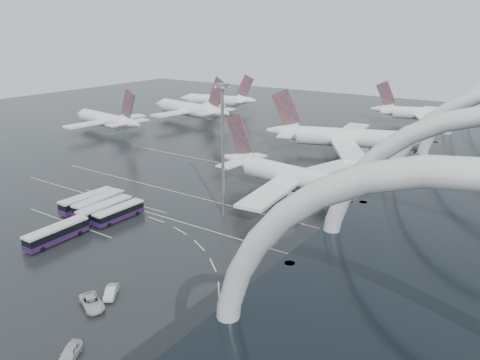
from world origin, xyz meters
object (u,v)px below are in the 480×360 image
Objects in this scene: bus_row_near_d at (119,213)px; floodlight_mast at (223,135)px; gse_cart_belly_a at (298,212)px; gse_cart_belly_c at (266,199)px; van_curve_c at (111,292)px; bus_row_near_a at (87,201)px; jet_remote_west at (107,120)px; van_curve_b at (70,353)px; bus_row_near_b at (99,204)px; bus_row_near_c at (105,210)px; bus_row_far_c at (56,233)px; gse_cart_belly_b at (363,198)px; jet_remote_far at (218,100)px; gse_cart_belly_d at (357,209)px; airliner_gate_b at (353,139)px; van_curve_a at (92,302)px; airliner_gate_c at (430,114)px; jet_remote_mid at (191,110)px; airliner_main at (303,179)px.

bus_row_near_d is 28.60m from floodlight_mast.
gse_cart_belly_a is 0.89× the size of gse_cart_belly_c.
bus_row_near_a is at bearing 110.66° from van_curve_c.
jet_remote_west reaches higher than van_curve_b.
floodlight_mast is at bearing -63.68° from bus_row_near_b.
bus_row_near_c is 47.33m from van_curve_b.
bus_row_far_c is (9.58, -15.07, -0.05)m from bus_row_near_a.
gse_cart_belly_b is (47.95, 40.67, -1.15)m from bus_row_near_b.
jet_remote_far is at bearing 29.51° from bus_row_near_d.
gse_cart_belly_c is 21.82m from gse_cart_belly_d.
airliner_gate_b is 86.84m from bus_row_near_c.
bus_row_near_d is (3.52, 0.90, -0.17)m from bus_row_near_c.
airliner_gate_b is at bearing 54.70° from van_curve_c.
jet_remote_far is at bearing 22.14° from bus_row_near_b.
bus_row_far_c is (-1.68, -14.58, 0.14)m from bus_row_near_d.
van_curve_a is at bearing -99.75° from gse_cart_belly_a.
bus_row_far_c is at bearing -122.72° from floodlight_mast.
gse_cart_belly_b is (9.24, -104.92, -3.88)m from airliner_gate_c.
jet_remote_mid is 3.90× the size of bus_row_near_d.
jet_remote_mid is at bearing 29.64° from bus_row_near_c.
gse_cart_belly_a is at bearing -53.28° from bus_row_near_c.
gse_cart_belly_c is (92.59, -30.31, -4.27)m from jet_remote_west.
airliner_gate_c is (4.22, 110.80, -0.08)m from airliner_main.
bus_row_near_b is 45.88m from gse_cart_belly_a.
van_curve_a is 62.78m from gse_cart_belly_d.
bus_row_near_a is at bearing -149.77° from gse_cart_belly_a.
van_curve_b is 60.03m from gse_cart_belly_a.
bus_row_near_d is at bearing -120.52° from airliner_main.
bus_row_near_d is at bearing -138.98° from floodlight_mast.
gse_cart_belly_a is at bearing 13.17° from van_curve_a.
airliner_gate_b is 54.10m from gse_cart_belly_c.
floodlight_mast reaches higher than van_curve_b.
bus_row_far_c is at bearing -115.99° from airliner_gate_c.
bus_row_near_b is at bearing -80.46° from bus_row_near_a.
van_curve_c is (22.49, -21.88, -0.91)m from bus_row_near_d.
bus_row_near_d is at bearing 64.20° from van_curve_a.
airliner_main is 51.91m from bus_row_near_a.
jet_remote_west is 86.27m from bus_row_near_b.
bus_row_far_c is (70.14, -73.16, -3.07)m from jet_remote_west.
jet_remote_far is 3.37× the size of bus_row_near_d.
bus_row_near_c is (-30.29, -36.62, -2.79)m from airliner_main.
bus_row_near_d reaches higher than gse_cart_belly_c.
bus_row_far_c reaches higher than van_curve_c.
bus_row_near_b reaches higher than van_curve_b.
floodlight_mast is at bearing 161.62° from jet_remote_west.
jet_remote_far is 17.31× the size of gse_cart_belly_d.
gse_cart_belly_b is at bearing 49.22° from floodlight_mast.
bus_row_near_d is at bearing 99.88° from van_curve_b.
bus_row_near_d reaches higher than van_curve_a.
van_curve_b is (31.19, -20.20, -0.97)m from bus_row_far_c.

